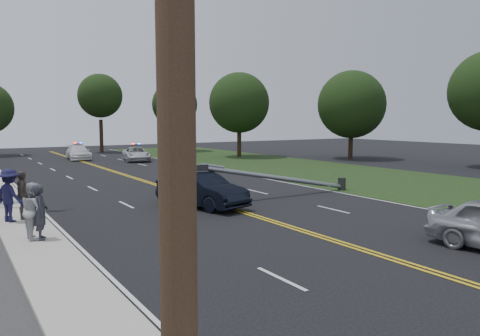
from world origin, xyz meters
TOP-DOWN VIEW (x-y plane):
  - ground at (0.00, 0.00)m, footprint 120.00×120.00m
  - sidewalk at (-8.40, 10.00)m, footprint 1.80×70.00m
  - grass_verge at (13.50, 10.00)m, footprint 12.00×80.00m
  - centerline_yellow at (0.00, 10.00)m, footprint 0.36×80.00m
  - traffic_signal at (8.30, 30.00)m, footprint 0.28×0.41m
  - fallen_streetlight at (4.19, 8.00)m, footprint 9.36×0.44m
  - tree_7 at (5.09, 45.58)m, footprint 5.23×5.23m
  - tree_8 at (13.37, 42.52)m, footprint 5.58×5.58m
  - tree_9 at (15.47, 30.81)m, footprint 6.32×6.32m
  - tree_13 at (23.69, 22.80)m, footprint 6.73×6.73m
  - crashed_sedan at (-0.93, 7.70)m, footprint 2.84×5.01m
  - emergency_a at (4.57, 31.89)m, footprint 3.03×5.08m
  - emergency_b at (0.22, 36.38)m, footprint 2.37×5.00m
  - bystander_a at (-8.20, 4.84)m, footprint 0.53×0.71m
  - bystander_b at (-8.37, 5.10)m, footprint 0.74×0.93m
  - bystander_c at (-8.74, 8.30)m, footprint 1.30×1.50m
  - bystander_d at (-8.28, 8.56)m, footprint 0.64×1.17m

SIDE VIEW (x-z plane):
  - ground at x=0.00m, z-range 0.00..0.00m
  - grass_verge at x=13.50m, z-range 0.00..0.01m
  - centerline_yellow at x=0.00m, z-range 0.01..0.01m
  - sidewalk at x=-8.40m, z-range 0.00..0.12m
  - emergency_a at x=4.57m, z-range 0.00..1.32m
  - emergency_b at x=0.22m, z-range 0.00..1.41m
  - crashed_sedan at x=-0.93m, z-range 0.00..1.56m
  - fallen_streetlight at x=4.19m, z-range -0.04..1.88m
  - bystander_a at x=-8.20m, z-range 0.12..1.92m
  - bystander_b at x=-8.37m, z-range 0.12..1.97m
  - bystander_d at x=-8.28m, z-range 0.12..2.01m
  - bystander_c at x=-8.74m, z-range 0.12..2.14m
  - traffic_signal at x=8.30m, z-range 0.68..7.73m
  - tree_13 at x=23.69m, z-range 1.03..9.82m
  - tree_9 at x=15.47m, z-range 1.26..10.11m
  - tree_8 at x=13.37m, z-range 1.48..10.04m
  - tree_7 at x=5.09m, z-range 2.04..11.41m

